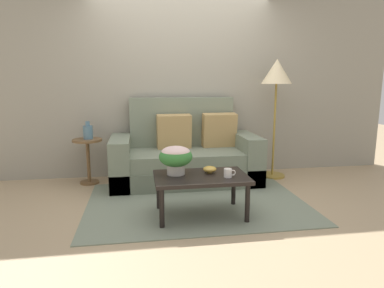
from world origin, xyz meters
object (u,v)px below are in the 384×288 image
Objects in this scene: floor_lamp at (276,79)px; snack_bowl at (210,169)px; couch at (186,157)px; side_table at (88,153)px; coffee_mug at (228,173)px; table_vase at (88,132)px; potted_plant at (176,157)px; coffee_table at (201,180)px.

floor_lamp is 11.90× the size of snack_bowl.
couch is 1.31m from side_table.
couch reaches higher than coffee_mug.
side_table is 2.76m from floor_lamp.
table_vase is at bearing 136.60° from coffee_mug.
coffee_mug reaches higher than snack_bowl.
coffee_mug is at bearing -42.98° from side_table.
couch is at bearing -4.95° from table_vase.
floor_lamp is 4.88× the size of potted_plant.
floor_lamp is at bearing 44.36° from coffee_table.
coffee_table is 0.57× the size of floor_lamp.
couch is at bearing 89.37° from coffee_table.
floor_lamp is 1.94m from coffee_mug.
table_vase is at bearing 129.27° from potted_plant.
floor_lamp reaches higher than side_table.
coffee_table is 6.73× the size of snack_bowl.
couch is 8.32× the size of table_vase.
couch is 1.34m from table_vase.
coffee_mug is at bearing -22.19° from coffee_table.
floor_lamp is at bearing -1.63° from side_table.
snack_bowl is (-1.18, -1.18, -0.93)m from floor_lamp.
couch reaches higher than snack_bowl.
side_table is 0.29m from table_vase.
couch is 1.18× the size of floor_lamp.
table_vase reaches higher than snack_bowl.
couch is 1.65m from floor_lamp.
side_table reaches higher than snack_bowl.
potted_plant reaches higher than snack_bowl.
coffee_mug is 2.12m from table_vase.
coffee_mug is at bearing -20.61° from potted_plant.
floor_lamp is (2.58, -0.07, 0.97)m from side_table.
table_vase reaches higher than coffee_mug.
couch is at bearing 77.28° from potted_plant.
side_table is at bearing 129.85° from potted_plant.
coffee_mug is at bearing -43.40° from table_vase.
snack_bowl is at bearing -42.29° from table_vase.
potted_plant is at bearing -142.51° from floor_lamp.
coffee_table is 3.98× the size of table_vase.
coffee_mug is at bearing -79.74° from couch.
couch is at bearing -4.62° from side_table.
floor_lamp is (1.29, 1.26, 1.01)m from coffee_table.
couch is 5.77× the size of potted_plant.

